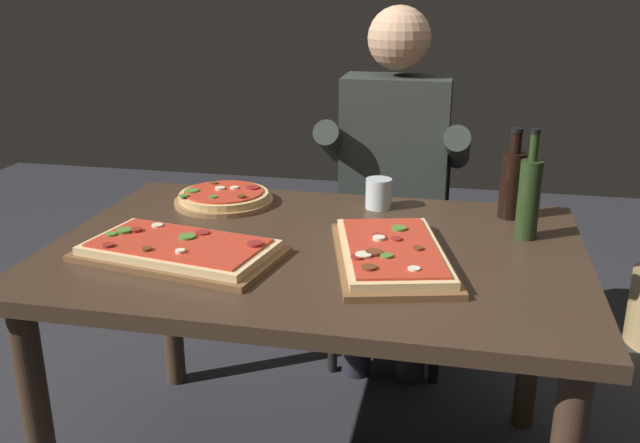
# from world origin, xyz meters

# --- Properties ---
(dining_table) EXTENTS (1.40, 0.96, 0.74)m
(dining_table) POSITION_xyz_m (0.00, 0.00, 0.64)
(dining_table) COLOR #3D2B1E
(dining_table) RESTS_ON ground_plane
(pizza_rectangular_front) EXTENTS (0.55, 0.36, 0.05)m
(pizza_rectangular_front) POSITION_xyz_m (-0.32, -0.15, 0.76)
(pizza_rectangular_front) COLOR brown
(pizza_rectangular_front) RESTS_ON dining_table
(pizza_rectangular_left) EXTENTS (0.39, 0.54, 0.05)m
(pizza_rectangular_left) POSITION_xyz_m (0.21, -0.07, 0.76)
(pizza_rectangular_left) COLOR brown
(pizza_rectangular_left) RESTS_ON dining_table
(pizza_round_far) EXTENTS (0.31, 0.31, 0.05)m
(pizza_round_far) POSITION_xyz_m (-0.36, 0.30, 0.76)
(pizza_round_far) COLOR olive
(pizza_round_far) RESTS_ON dining_table
(wine_bottle_dark) EXTENTS (0.07, 0.07, 0.27)m
(wine_bottle_dark) POSITION_xyz_m (0.51, 0.35, 0.85)
(wine_bottle_dark) COLOR black
(wine_bottle_dark) RESTS_ON dining_table
(oil_bottle_amber) EXTENTS (0.06, 0.06, 0.30)m
(oil_bottle_amber) POSITION_xyz_m (0.55, 0.18, 0.86)
(oil_bottle_amber) COLOR #233819
(oil_bottle_amber) RESTS_ON dining_table
(tumbler_near_camera) EXTENTS (0.08, 0.08, 0.09)m
(tumbler_near_camera) POSITION_xyz_m (0.12, 0.36, 0.79)
(tumbler_near_camera) COLOR silver
(tumbler_near_camera) RESTS_ON dining_table
(diner_chair) EXTENTS (0.44, 0.44, 0.87)m
(diner_chair) POSITION_xyz_m (0.12, 0.86, 0.49)
(diner_chair) COLOR black
(diner_chair) RESTS_ON ground_plane
(seated_diner) EXTENTS (0.53, 0.41, 1.33)m
(seated_diner) POSITION_xyz_m (0.12, 0.74, 0.74)
(seated_diner) COLOR #23232D
(seated_diner) RESTS_ON ground_plane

